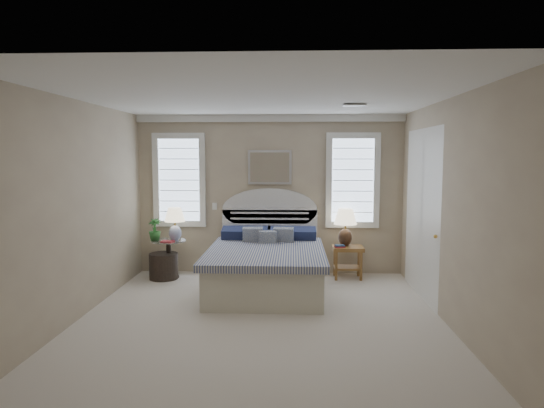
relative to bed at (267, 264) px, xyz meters
The scene contains 21 objects.
floor 1.51m from the bed, 90.00° to the right, with size 4.50×5.00×0.01m, color beige.
ceiling 2.74m from the bed, 90.00° to the right, with size 4.50×5.00×0.01m, color white.
wall_back 1.42m from the bed, 90.00° to the left, with size 4.50×0.02×2.70m, color tan.
wall_left 2.85m from the bed, 147.06° to the right, with size 0.02×5.00×2.70m, color tan.
wall_right 2.85m from the bed, 32.94° to the right, with size 0.02×5.00×2.70m, color tan.
crown_molding 2.47m from the bed, 90.00° to the left, with size 4.50×0.08×0.12m, color white.
hvac_vent 2.67m from the bed, 28.73° to the right, with size 0.30×0.20×0.02m, color #B2B2B2.
switch_plate 1.59m from the bed, 132.76° to the left, with size 0.08×0.01×0.12m, color white.
window_left 2.22m from the bed, 146.59° to the left, with size 0.90×0.06×1.60m, color silver.
window_right 2.12m from the bed, 36.14° to the left, with size 0.90×0.06×1.60m, color silver.
painting 1.75m from the bed, 90.00° to the left, with size 0.74×0.04×0.58m, color silver.
closet_door 2.39m from the bed, ahead, with size 0.02×1.80×2.40m, color white.
bed is the anchor object (origin of this frame).
side_table_left 1.75m from the bed, 160.26° to the left, with size 0.56×0.56×0.63m.
nightstand_right 1.47m from the bed, 28.03° to the left, with size 0.50×0.40×0.53m.
floor_pot 1.81m from the bed, 163.07° to the left, with size 0.47×0.47×0.42m, color black.
lamp_left 1.73m from the bed, 159.75° to the left, with size 0.37×0.37×0.55m.
lamp_right 1.57m from the bed, 31.44° to the left, with size 0.50×0.50×0.62m.
potted_plant 2.00m from the bed, 163.04° to the left, with size 0.20×0.20×0.36m, color #3F8033.
books_left 1.68m from the bed, 166.28° to the left, with size 0.23×0.19×0.03m.
books_right 1.32m from the bed, 27.58° to the left, with size 0.18×0.14×0.04m.
Camera 1 is at (0.40, -5.73, 2.02)m, focal length 32.00 mm.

